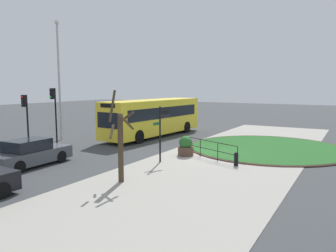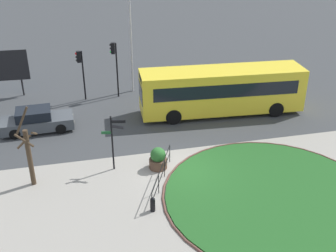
% 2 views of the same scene
% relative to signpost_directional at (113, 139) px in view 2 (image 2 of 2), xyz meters
% --- Properties ---
extents(ground, '(120.00, 120.00, 0.00)m').
position_rel_signpost_directional_xyz_m(ground, '(3.38, -1.02, -1.82)').
color(ground, '#3D3F42').
extents(sidewalk_paving, '(32.00, 8.23, 0.02)m').
position_rel_signpost_directional_xyz_m(sidewalk_paving, '(3.38, -2.90, -1.81)').
color(sidewalk_paving, '#9E998E').
rests_on(sidewalk_paving, ground).
extents(grass_island, '(10.14, 10.14, 0.10)m').
position_rel_signpost_directional_xyz_m(grass_island, '(6.94, -4.11, -1.77)').
color(grass_island, '#235B23').
rests_on(grass_island, ground).
extents(grass_kerb_ring, '(10.45, 10.45, 0.11)m').
position_rel_signpost_directional_xyz_m(grass_kerb_ring, '(6.94, -4.11, -1.77)').
color(grass_kerb_ring, brown).
rests_on(grass_kerb_ring, ground).
extents(signpost_directional, '(1.23, 0.44, 3.09)m').
position_rel_signpost_directional_xyz_m(signpost_directional, '(0.00, 0.00, 0.00)').
color(signpost_directional, black).
rests_on(signpost_directional, ground).
extents(bollard_foreground, '(0.23, 0.23, 0.75)m').
position_rel_signpost_directional_xyz_m(bollard_foreground, '(1.24, -3.85, -1.44)').
color(bollard_foreground, black).
rests_on(bollard_foreground, ground).
extents(railing_grass_edge, '(1.79, 4.00, 1.07)m').
position_rel_signpost_directional_xyz_m(railing_grass_edge, '(2.08, -1.95, -1.12)').
color(railing_grass_edge, black).
rests_on(railing_grass_edge, ground).
extents(bus_yellow, '(10.82, 3.16, 3.04)m').
position_rel_signpost_directional_xyz_m(bus_yellow, '(7.74, 5.39, -0.18)').
color(bus_yellow, yellow).
rests_on(bus_yellow, ground).
extents(car_near_lane, '(4.36, 1.91, 1.43)m').
position_rel_signpost_directional_xyz_m(car_near_lane, '(-4.12, 5.53, -1.16)').
color(car_near_lane, '#474C51').
rests_on(car_near_lane, ground).
extents(traffic_light_near, '(0.49, 0.29, 3.59)m').
position_rel_signpost_directional_xyz_m(traffic_light_near, '(-1.11, 9.77, 0.82)').
color(traffic_light_near, black).
rests_on(traffic_light_near, ground).
extents(traffic_light_far, '(0.49, 0.30, 4.02)m').
position_rel_signpost_directional_xyz_m(traffic_light_far, '(1.28, 9.81, 1.11)').
color(traffic_light_far, black).
rests_on(traffic_light_far, ground).
extents(lamppost_tall, '(0.32, 0.32, 9.01)m').
position_rel_signpost_directional_xyz_m(lamppost_tall, '(2.61, 10.64, 2.98)').
color(lamppost_tall, '#B7B7BC').
rests_on(lamppost_tall, ground).
extents(planter_near_signpost, '(0.94, 0.94, 1.20)m').
position_rel_signpost_directional_xyz_m(planter_near_signpost, '(2.23, -0.40, -1.27)').
color(planter_near_signpost, brown).
rests_on(planter_near_signpost, ground).
extents(street_tree_bare, '(1.04, 1.05, 4.00)m').
position_rel_signpost_directional_xyz_m(street_tree_bare, '(-4.07, -0.42, -0.02)').
color(street_tree_bare, '#423323').
rests_on(street_tree_bare, ground).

